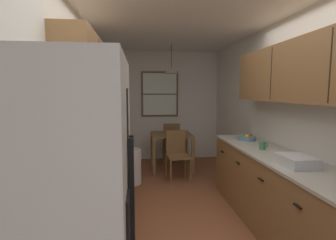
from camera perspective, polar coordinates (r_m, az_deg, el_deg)
The scene contains 22 objects.
ground_plane at distance 3.85m, azimuth 2.86°, elevation -18.53°, with size 12.00×12.00×0.00m, color brown.
wall_left at distance 3.54m, azimuth -19.09°, elevation 0.45°, with size 0.10×9.00×2.55m, color white.
wall_right at distance 3.96m, azimuth 22.65°, elevation 0.89°, with size 0.10×9.00×2.55m, color white.
wall_back at distance 6.13m, azimuth -1.09°, elevation 3.17°, with size 4.40×0.10×2.55m, color white.
ceiling_slab at distance 3.62m, azimuth 3.11°, elevation 21.92°, with size 4.40×9.00×0.08m, color white.
stove_range at distance 2.29m, azimuth -17.72°, elevation -24.04°, with size 0.66×0.64×1.10m.
microwave_over_range at distance 2.01m, azimuth -22.04°, elevation 5.89°, with size 0.39×0.63×0.32m.
counter_left at distance 3.38m, azimuth -13.72°, elevation -14.01°, with size 0.64×1.78×0.90m.
upper_cabinets_left at distance 3.16m, azimuth -17.07°, elevation 10.01°, with size 0.33×1.86×0.71m.
counter_right at distance 3.15m, azimuth 25.06°, elevation -16.00°, with size 0.64×3.17×0.90m.
upper_cabinets_right at distance 2.97m, azimuth 29.18°, elevation 9.61°, with size 0.33×2.85×0.66m.
dining_table at distance 5.28m, azimuth 0.73°, elevation -4.47°, with size 0.82×0.79×0.76m.
dining_chair_near at distance 4.73m, azimuth 2.06°, elevation -7.32°, with size 0.44×0.44×0.90m.
dining_chair_far at distance 5.90m, azimuth 0.79°, elevation -4.54°, with size 0.44×0.44×0.90m.
pendant_light at distance 5.20m, azimuth 0.76°, elevation 10.88°, with size 0.31×0.31×0.58m.
back_window at distance 6.04m, azimuth -1.84°, elevation 5.78°, with size 0.86×0.05×1.05m.
trash_bin at distance 4.59m, azimuth -7.90°, elevation -10.25°, with size 0.31×0.31×0.62m, color white.
storage_canister at distance 2.71m, azimuth -15.48°, elevation -6.99°, with size 0.13×0.13×0.21m.
dish_towel at distance 2.38m, azimuth -7.88°, elevation -21.78°, with size 0.02×0.16×0.24m, color white.
mug_by_coffeemaker at distance 3.41m, azimuth 20.35°, elevation -5.38°, with size 0.11×0.08×0.10m.
fruit_bowl at distance 3.99m, azimuth 17.15°, elevation -3.76°, with size 0.26×0.26×0.09m.
dish_rack at distance 2.80m, azimuth 26.85°, elevation -8.16°, with size 0.28×0.34×0.10m, color silver.
Camera 1 is at (-0.57, -2.44, 1.62)m, focal length 27.33 mm.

